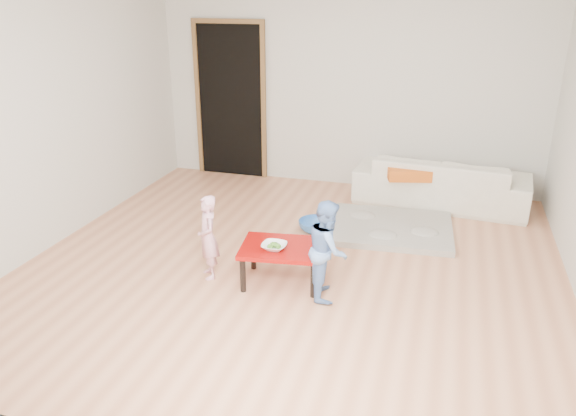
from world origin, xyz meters
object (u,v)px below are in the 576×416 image
at_px(sofa, 441,181).
at_px(bowl, 274,246).
at_px(child_pink, 208,237).
at_px(red_table, 282,264).
at_px(child_blue, 328,249).
at_px(basin, 316,226).

relative_size(sofa, bowl, 9.36).
xyz_separation_m(bowl, child_pink, (-0.63, 0.00, 0.01)).
bearing_deg(red_table, bowl, -118.52).
relative_size(bowl, child_blue, 0.25).
relative_size(child_pink, basin, 2.04).
height_order(sofa, child_blue, child_blue).
bearing_deg(child_pink, red_table, 61.27).
height_order(bowl, basin, bowl).
bearing_deg(basin, red_table, -91.18).
xyz_separation_m(red_table, child_blue, (0.44, -0.11, 0.25)).
distance_m(sofa, basin, 1.78).
height_order(red_table, basin, red_table).
bearing_deg(red_table, child_blue, -13.64).
bearing_deg(sofa, child_blue, 76.84).
xyz_separation_m(child_blue, basin, (-0.41, 1.30, -0.37)).
bearing_deg(child_pink, sofa, 106.53).
bearing_deg(sofa, bowl, 67.45).
bearing_deg(basin, sofa, 44.36).
bearing_deg(child_pink, bowl, 54.38).
xyz_separation_m(sofa, child_pink, (-1.95, -2.51, 0.09)).
distance_m(bowl, child_pink, 0.63).
bearing_deg(child_blue, child_pink, 74.86).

